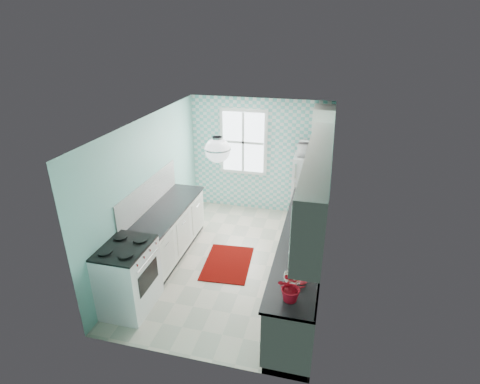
% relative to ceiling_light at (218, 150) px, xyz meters
% --- Properties ---
extents(floor, '(3.00, 4.40, 0.02)m').
position_rel_ceiling_light_xyz_m(floor, '(0.00, 0.80, -2.33)').
color(floor, beige).
rests_on(floor, ground).
extents(ceiling, '(3.00, 4.40, 0.02)m').
position_rel_ceiling_light_xyz_m(ceiling, '(0.00, 0.80, 0.19)').
color(ceiling, white).
rests_on(ceiling, wall_back).
extents(wall_back, '(3.00, 0.02, 2.50)m').
position_rel_ceiling_light_xyz_m(wall_back, '(0.00, 3.01, -1.07)').
color(wall_back, '#80C6BA').
rests_on(wall_back, floor).
extents(wall_front, '(3.00, 0.02, 2.50)m').
position_rel_ceiling_light_xyz_m(wall_front, '(0.00, -1.41, -1.07)').
color(wall_front, '#80C6BA').
rests_on(wall_front, floor).
extents(wall_left, '(0.02, 4.40, 2.50)m').
position_rel_ceiling_light_xyz_m(wall_left, '(-1.51, 0.80, -1.07)').
color(wall_left, '#80C6BA').
rests_on(wall_left, floor).
extents(wall_right, '(0.02, 4.40, 2.50)m').
position_rel_ceiling_light_xyz_m(wall_right, '(1.51, 0.80, -1.07)').
color(wall_right, '#80C6BA').
rests_on(wall_right, floor).
extents(accent_wall, '(3.00, 0.01, 2.50)m').
position_rel_ceiling_light_xyz_m(accent_wall, '(0.00, 2.99, -1.07)').
color(accent_wall, '#69C5BE').
rests_on(accent_wall, wall_back).
extents(window, '(1.04, 0.05, 1.44)m').
position_rel_ceiling_light_xyz_m(window, '(-0.35, 2.96, -0.77)').
color(window, white).
rests_on(window, wall_back).
extents(backsplash_right, '(0.02, 3.60, 0.51)m').
position_rel_ceiling_light_xyz_m(backsplash_right, '(1.49, 0.40, -1.13)').
color(backsplash_right, white).
rests_on(backsplash_right, wall_right).
extents(backsplash_left, '(0.02, 2.15, 0.51)m').
position_rel_ceiling_light_xyz_m(backsplash_left, '(-1.49, 0.73, -1.13)').
color(backsplash_left, white).
rests_on(backsplash_left, wall_left).
extents(upper_cabinets_right, '(0.33, 3.20, 0.90)m').
position_rel_ceiling_light_xyz_m(upper_cabinets_right, '(1.33, 0.20, -0.42)').
color(upper_cabinets_right, white).
rests_on(upper_cabinets_right, wall_right).
extents(upper_cabinet_fridge, '(0.40, 0.74, 0.40)m').
position_rel_ceiling_light_xyz_m(upper_cabinet_fridge, '(1.30, 2.63, -0.07)').
color(upper_cabinet_fridge, white).
rests_on(upper_cabinet_fridge, wall_right).
extents(ceiling_light, '(0.34, 0.34, 0.35)m').
position_rel_ceiling_light_xyz_m(ceiling_light, '(0.00, 0.00, 0.00)').
color(ceiling_light, silver).
rests_on(ceiling_light, ceiling).
extents(base_cabinets_right, '(0.60, 3.60, 0.90)m').
position_rel_ceiling_light_xyz_m(base_cabinets_right, '(1.20, 0.40, -1.87)').
color(base_cabinets_right, white).
rests_on(base_cabinets_right, floor).
extents(countertop_right, '(0.63, 3.60, 0.04)m').
position_rel_ceiling_light_xyz_m(countertop_right, '(1.19, 0.40, -1.40)').
color(countertop_right, black).
rests_on(countertop_right, base_cabinets_right).
extents(base_cabinets_left, '(0.60, 2.15, 0.90)m').
position_rel_ceiling_light_xyz_m(base_cabinets_left, '(-1.20, 0.73, -1.87)').
color(base_cabinets_left, white).
rests_on(base_cabinets_left, floor).
extents(countertop_left, '(0.63, 2.15, 0.04)m').
position_rel_ceiling_light_xyz_m(countertop_left, '(-1.19, 0.73, -1.40)').
color(countertop_left, black).
rests_on(countertop_left, base_cabinets_left).
extents(fridge, '(0.64, 0.64, 1.47)m').
position_rel_ceiling_light_xyz_m(fridge, '(1.11, 2.62, -1.59)').
color(fridge, white).
rests_on(fridge, floor).
extents(stove, '(0.68, 0.85, 1.02)m').
position_rel_ceiling_light_xyz_m(stove, '(-1.20, -0.68, -1.79)').
color(stove, white).
rests_on(stove, floor).
extents(sink, '(0.56, 0.47, 0.53)m').
position_rel_ceiling_light_xyz_m(sink, '(1.20, 1.21, -1.39)').
color(sink, silver).
rests_on(sink, countertop_right).
extents(rug, '(0.87, 1.18, 0.02)m').
position_rel_ceiling_light_xyz_m(rug, '(-0.09, 0.70, -2.32)').
color(rug, '#660C02').
rests_on(rug, floor).
extents(dish_towel, '(0.07, 0.27, 0.41)m').
position_rel_ceiling_light_xyz_m(dish_towel, '(0.89, 1.62, -1.84)').
color(dish_towel, '#61B39F').
rests_on(dish_towel, base_cabinets_right).
extents(fruit_bowl, '(0.32, 0.32, 0.07)m').
position_rel_ceiling_light_xyz_m(fruit_bowl, '(1.20, -0.75, -1.35)').
color(fruit_bowl, silver).
rests_on(fruit_bowl, countertop_right).
extents(potted_plant, '(0.37, 0.33, 0.37)m').
position_rel_ceiling_light_xyz_m(potted_plant, '(1.20, -1.11, -1.20)').
color(potted_plant, '#AA2F19').
rests_on(potted_plant, countertop_right).
extents(soap_bottle, '(0.13, 0.13, 0.22)m').
position_rel_ceiling_light_xyz_m(soap_bottle, '(1.25, 1.81, -1.27)').
color(soap_bottle, '#81A5AE').
rests_on(soap_bottle, countertop_right).
extents(microwave, '(0.52, 0.36, 0.28)m').
position_rel_ceiling_light_xyz_m(microwave, '(1.11, 2.62, -0.71)').
color(microwave, silver).
rests_on(microwave, fridge).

